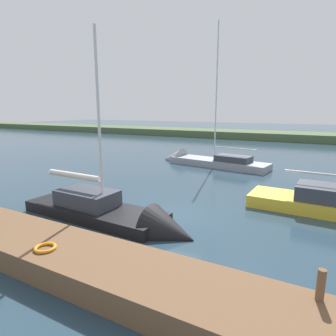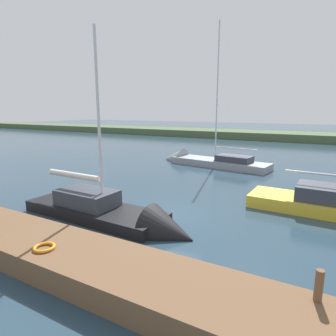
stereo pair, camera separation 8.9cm
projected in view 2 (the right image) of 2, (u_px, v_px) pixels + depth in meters
ground_plane at (169, 215)px, 13.54m from camera, size 200.00×200.00×0.00m
far_shoreline at (284, 140)px, 47.98m from camera, size 180.00×8.00×2.40m
dock_pier at (82, 262)px, 8.72m from camera, size 18.08×2.39×0.74m
mooring_post_near at (319, 286)px, 6.29m from camera, size 0.18×0.18×0.74m
life_ring_buoy at (44, 247)px, 8.72m from camera, size 0.66×0.66×0.10m
sailboat_far_right at (117, 219)px, 12.67m from camera, size 8.70×2.45×9.35m
sailboat_mid_channel at (204, 163)px, 26.10m from camera, size 10.53×3.75×13.11m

